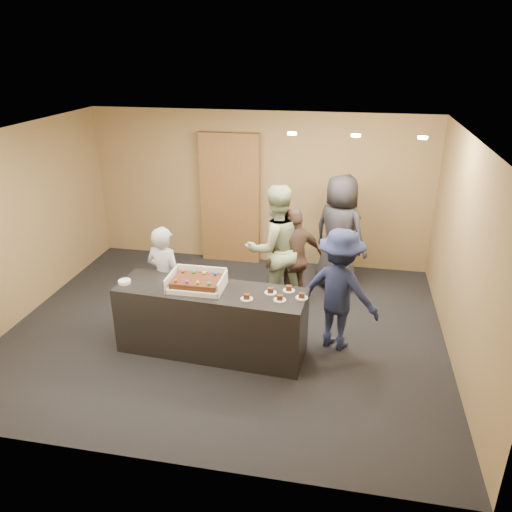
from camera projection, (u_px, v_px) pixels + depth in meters
name	position (u px, v px, depth m)	size (l,w,h in m)	color
room	(224.00, 240.00, 6.54)	(6.04, 6.00, 2.70)	black
serving_counter	(211.00, 321.00, 6.39)	(2.40, 0.70, 0.90)	black
storage_cabinet	(230.00, 199.00, 8.88)	(1.06, 0.15, 2.33)	brown
cake_box	(197.00, 284.00, 6.25)	(0.68, 0.47, 0.20)	white
sheet_cake	(197.00, 281.00, 6.21)	(0.58, 0.40, 0.11)	#3C190D
plate_stack	(124.00, 282.00, 6.37)	(0.16, 0.16, 0.04)	white
slice_a	(247.00, 297.00, 5.97)	(0.15, 0.15, 0.07)	white
slice_b	(271.00, 291.00, 6.12)	(0.15, 0.15, 0.07)	white
slice_c	(280.00, 298.00, 5.95)	(0.15, 0.15, 0.07)	white
slice_d	(289.00, 289.00, 6.17)	(0.15, 0.15, 0.07)	white
slice_e	(302.00, 296.00, 6.00)	(0.15, 0.15, 0.07)	white
person_server_grey	(165.00, 279.00, 6.81)	(0.55, 0.36, 1.52)	#A6A7AB
person_sage_man	(275.00, 248.00, 7.34)	(0.92, 0.72, 1.90)	#9FB080
person_navy_man	(339.00, 290.00, 6.38)	(1.06, 0.61, 1.64)	#1B2246
person_brown_extra	(294.00, 259.00, 7.37)	(0.93, 0.39, 1.58)	brown
person_dark_suit	(339.00, 233.00, 7.93)	(0.92, 0.60, 1.89)	#28292E
ceiling_spotlights	(356.00, 135.00, 6.19)	(1.72, 0.12, 0.03)	#FFEAC6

